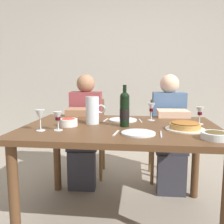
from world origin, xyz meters
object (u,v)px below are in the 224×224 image
at_px(wine_bottle, 125,109).
at_px(wine_glass_centre, 58,117).
at_px(dinner_plate_right_setting, 138,133).
at_px(baked_tart, 185,126).
at_px(dinner_plate_left_setting, 123,120).
at_px(salad_bowl, 68,122).
at_px(wine_glass_spare, 40,116).
at_px(water_pitcher, 93,112).
at_px(olive_bowl, 215,135).
at_px(chair_left, 88,131).
at_px(dining_table, 121,138).
at_px(diner_left, 85,125).
at_px(wine_glass_left_diner, 151,108).
at_px(wine_glass_right_diner, 200,112).
at_px(chair_right, 166,133).
at_px(diner_right, 170,127).

xyz_separation_m(wine_bottle, wine_glass_centre, (-0.46, -0.19, -0.04)).
bearing_deg(dinner_plate_right_setting, wine_glass_centre, 175.55).
distance_m(baked_tart, dinner_plate_left_setting, 0.56).
height_order(salad_bowl, wine_glass_spare, wine_glass_spare).
relative_size(water_pitcher, wine_glass_centre, 1.62).
xyz_separation_m(olive_bowl, chair_left, (-1.06, 1.24, -0.29)).
bearing_deg(wine_glass_spare, dining_table, 22.35).
relative_size(salad_bowl, diner_left, 0.12).
distance_m(wine_glass_centre, wine_glass_spare, 0.12).
distance_m(salad_bowl, dinner_plate_left_setting, 0.49).
bearing_deg(wine_glass_centre, dinner_plate_left_setting, 45.42).
xyz_separation_m(wine_bottle, wine_glass_left_diner, (0.21, 0.28, -0.03)).
bearing_deg(dining_table, wine_glass_centre, -154.99).
relative_size(wine_glass_spare, dinner_plate_left_setting, 0.63).
xyz_separation_m(baked_tart, wine_glass_right_diner, (0.15, 0.22, 0.07)).
bearing_deg(olive_bowl, water_pitcher, 154.75).
bearing_deg(wine_glass_left_diner, diner_left, 149.54).
xyz_separation_m(dining_table, wine_glass_right_diner, (0.62, 0.15, 0.19)).
distance_m(water_pitcher, dinner_plate_left_setting, 0.30).
height_order(dining_table, diner_left, diner_left).
bearing_deg(dinner_plate_right_setting, chair_right, 74.93).
relative_size(water_pitcher, baked_tart, 0.78).
height_order(dining_table, dinner_plate_right_setting, dinner_plate_right_setting).
bearing_deg(olive_bowl, dinner_plate_right_setting, 170.22).
distance_m(wine_glass_left_diner, wine_glass_spare, 0.94).
distance_m(salad_bowl, wine_glass_spare, 0.25).
bearing_deg(diner_left, salad_bowl, 89.44).
bearing_deg(chair_right, dining_table, 62.40).
xyz_separation_m(olive_bowl, dinner_plate_left_setting, (-0.61, 0.56, -0.02)).
height_order(baked_tart, wine_glass_spare, wine_glass_spare).
distance_m(dining_table, wine_bottle, 0.23).
height_order(baked_tart, olive_bowl, baked_tart).
xyz_separation_m(baked_tart, dinner_plate_right_setting, (-0.33, -0.17, -0.02)).
height_order(olive_bowl, chair_right, chair_right).
bearing_deg(baked_tart, salad_bowl, 177.75).
xyz_separation_m(diner_left, chair_right, (0.89, 0.23, -0.12)).
relative_size(baked_tart, diner_right, 0.24).
distance_m(dining_table, salad_bowl, 0.42).
height_order(salad_bowl, wine_glass_right_diner, wine_glass_right_diner).
height_order(wine_bottle, water_pitcher, wine_bottle).
relative_size(dining_table, wine_glass_left_diner, 9.94).
distance_m(wine_bottle, baked_tart, 0.46).
bearing_deg(dinner_plate_left_setting, wine_glass_spare, -139.97).
bearing_deg(dinner_plate_left_setting, chair_right, 56.37).
distance_m(wine_bottle, chair_left, 1.12).
height_order(dining_table, olive_bowl, olive_bowl).
bearing_deg(chair_right, wine_bottle, 64.12).
distance_m(wine_bottle, wine_glass_right_diner, 0.61).
bearing_deg(dinner_plate_right_setting, wine_bottle, 114.70).
bearing_deg(wine_glass_left_diner, dinner_plate_right_setting, -101.57).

